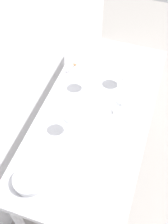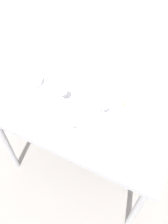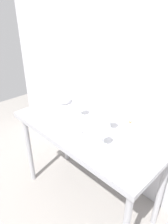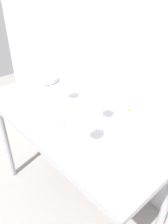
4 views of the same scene
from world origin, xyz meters
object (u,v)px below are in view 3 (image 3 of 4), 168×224
Objects in this scene: wine_glass_near_center at (78,122)px; tasting_sheet_upper at (90,125)px; wine_glass_far_left at (80,104)px; decanter_funnel at (130,126)px; tasting_bowl at (64,100)px; wine_glass_far_right at (110,118)px; wine_glass_near_right at (104,133)px.

wine_glass_near_center is 0.22m from tasting_sheet_upper.
decanter_funnel is at bearing 16.76° from wine_glass_far_left.
tasting_bowl is (-0.36, 0.09, -0.10)m from wine_glass_far_left.
wine_glass_far_left is 1.11× the size of wine_glass_far_right.
wine_glass_far_right reaches higher than tasting_sheet_upper.
wine_glass_near_right is at bearing -22.70° from wine_glass_far_left.
wine_glass_near_center is 0.66m from tasting_bowl.
decanter_funnel is at bearing 87.64° from wine_glass_near_right.
wine_glass_far_right is at bearing 116.80° from wine_glass_near_right.
decanter_funnel is (0.01, 0.33, -0.07)m from wine_glass_near_right.
decanter_funnel is at bearing 45.12° from wine_glass_far_right.
wine_glass_far_left is 0.34m from wine_glass_far_right.
wine_glass_far_right is 0.71m from tasting_bowl.
wine_glass_near_right is (0.23, 0.04, -0.02)m from wine_glass_near_center.
wine_glass_near_center is 1.42× the size of decanter_funnel.
wine_glass_far_left is at bearing 157.30° from wine_glass_near_right.
tasting_sheet_upper is 1.68× the size of tasting_bowl.
tasting_sheet_upper is 2.25× the size of decanter_funnel.
wine_glass_near_center is at bearing -101.98° from tasting_sheet_upper.
wine_glass_near_center reaches higher than wine_glass_near_right.
wine_glass_far_left is 0.64× the size of tasting_sheet_upper.
decanter_funnel is (0.25, 0.36, -0.09)m from wine_glass_near_center.
wine_glass_near_right is at bearing -63.20° from wine_glass_far_right.
tasting_sheet_upper is at bearing -146.80° from decanter_funnel.
wine_glass_far_left is at bearing 141.25° from tasting_sheet_upper.
wine_glass_near_center is 1.06× the size of tasting_bowl.
wine_glass_near_center and wine_glass_far_left have the same top height.
wine_glass_far_right reaches higher than wine_glass_near_right.
wine_glass_far_left is at bearing 133.22° from wine_glass_near_center.
wine_glass_far_left is at bearing -176.64° from wine_glass_far_right.
wine_glass_near_right is 0.32m from tasting_sheet_upper.
tasting_sheet_upper is at bearing 152.78° from wine_glass_near_right.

